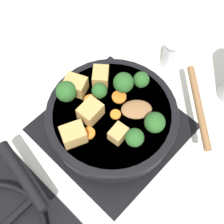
# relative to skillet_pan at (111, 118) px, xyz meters

# --- Properties ---
(ground_plane) EXTENTS (2.40, 2.40, 0.00)m
(ground_plane) POSITION_rel_skillet_pan_xyz_m (-0.00, -0.00, -0.06)
(ground_plane) COLOR silver
(front_burner_grate) EXTENTS (0.31, 0.31, 0.03)m
(front_burner_grate) POSITION_rel_skillet_pan_xyz_m (-0.00, -0.00, -0.05)
(front_burner_grate) COLOR black
(front_burner_grate) RESTS_ON ground_plane
(skillet_pan) EXTENTS (0.30, 0.40, 0.06)m
(skillet_pan) POSITION_rel_skillet_pan_xyz_m (0.00, 0.00, 0.00)
(skillet_pan) COLOR black
(skillet_pan) RESTS_ON front_burner_grate
(wooden_spoon) EXTENTS (0.22, 0.22, 0.02)m
(wooden_spoon) POSITION_rel_skillet_pan_xyz_m (-0.09, -0.10, 0.03)
(wooden_spoon) COLOR olive
(wooden_spoon) RESTS_ON skillet_pan
(tofu_cube_center_large) EXTENTS (0.04, 0.05, 0.04)m
(tofu_cube_center_large) POSITION_rel_skillet_pan_xyz_m (0.03, 0.04, 0.05)
(tofu_cube_center_large) COLOR tan
(tofu_cube_center_large) RESTS_ON skillet_pan
(tofu_cube_near_handle) EXTENTS (0.06, 0.06, 0.04)m
(tofu_cube_near_handle) POSITION_rel_skillet_pan_xyz_m (0.01, 0.10, 0.05)
(tofu_cube_near_handle) COLOR tan
(tofu_cube_near_handle) RESTS_ON skillet_pan
(tofu_cube_east_chunk) EXTENTS (0.06, 0.06, 0.04)m
(tofu_cube_east_chunk) POSITION_rel_skillet_pan_xyz_m (0.08, -0.04, 0.04)
(tofu_cube_east_chunk) COLOR tan
(tofu_cube_east_chunk) RESTS_ON skillet_pan
(tofu_cube_west_chunk) EXTENTS (0.06, 0.05, 0.04)m
(tofu_cube_west_chunk) POSITION_rel_skillet_pan_xyz_m (0.10, 0.01, 0.05)
(tofu_cube_west_chunk) COLOR tan
(tofu_cube_west_chunk) RESTS_ON skillet_pan
(tofu_cube_back_piece) EXTENTS (0.03, 0.04, 0.03)m
(tofu_cube_back_piece) POSITION_rel_skillet_pan_xyz_m (-0.05, 0.03, 0.04)
(tofu_cube_back_piece) COLOR tan
(tofu_cube_back_piece) RESTS_ON skillet_pan
(broccoli_floret_near_spoon) EXTENTS (0.05, 0.05, 0.05)m
(broccoli_floret_near_spoon) POSITION_rel_skillet_pan_xyz_m (0.02, -0.06, 0.06)
(broccoli_floret_near_spoon) COLOR #709956
(broccoli_floret_near_spoon) RESTS_ON skillet_pan
(broccoli_floret_center_top) EXTENTS (0.04, 0.04, 0.05)m
(broccoli_floret_center_top) POSITION_rel_skillet_pan_xyz_m (-0.09, -0.04, 0.05)
(broccoli_floret_center_top) COLOR #709956
(broccoli_floret_center_top) RESTS_ON skillet_pan
(broccoli_floret_east_rim) EXTENTS (0.04, 0.04, 0.05)m
(broccoli_floret_east_rim) POSITION_rel_skillet_pan_xyz_m (-0.08, 0.02, 0.05)
(broccoli_floret_east_rim) COLOR #709956
(broccoli_floret_east_rim) RESTS_ON skillet_pan
(broccoli_floret_west_rim) EXTENTS (0.04, 0.04, 0.04)m
(broccoli_floret_west_rim) POSITION_rel_skillet_pan_xyz_m (0.05, -0.01, 0.05)
(broccoli_floret_west_rim) COLOR #709956
(broccoli_floret_west_rim) RESTS_ON skillet_pan
(broccoli_floret_north_edge) EXTENTS (0.05, 0.05, 0.05)m
(broccoli_floret_north_edge) POSITION_rel_skillet_pan_xyz_m (0.10, 0.04, 0.06)
(broccoli_floret_north_edge) COLOR #709956
(broccoli_floret_north_edge) RESTS_ON skillet_pan
(broccoli_floret_south_cluster) EXTENTS (0.04, 0.04, 0.04)m
(broccoli_floret_south_cluster) POSITION_rel_skillet_pan_xyz_m (-0.00, -0.10, 0.05)
(broccoli_floret_south_cluster) COLOR #709956
(broccoli_floret_south_cluster) RESTS_ON skillet_pan
(carrot_slice_orange_thin) EXTENTS (0.03, 0.03, 0.01)m
(carrot_slice_orange_thin) POSITION_rel_skillet_pan_xyz_m (0.01, -0.04, 0.03)
(carrot_slice_orange_thin) COLOR orange
(carrot_slice_orange_thin) RESTS_ON skillet_pan
(carrot_slice_near_center) EXTENTS (0.03, 0.03, 0.01)m
(carrot_slice_near_center) POSITION_rel_skillet_pan_xyz_m (-0.00, 0.07, 0.03)
(carrot_slice_near_center) COLOR orange
(carrot_slice_near_center) RESTS_ON skillet_pan
(carrot_slice_edge_slice) EXTENTS (0.03, 0.03, 0.01)m
(carrot_slice_edge_slice) POSITION_rel_skillet_pan_xyz_m (0.05, 0.01, 0.03)
(carrot_slice_edge_slice) COLOR orange
(carrot_slice_edge_slice) RESTS_ON skillet_pan
(carrot_slice_under_broccoli) EXTENTS (0.02, 0.02, 0.01)m
(carrot_slice_under_broccoli) POSITION_rel_skillet_pan_xyz_m (-0.01, -0.00, 0.03)
(carrot_slice_under_broccoli) COLOR orange
(carrot_slice_under_broccoli) RESTS_ON skillet_pan
(salt_shaker) EXTENTS (0.04, 0.04, 0.09)m
(salt_shaker) POSITION_rel_skillet_pan_xyz_m (0.02, -0.24, -0.02)
(salt_shaker) COLOR white
(salt_shaker) RESTS_ON ground_plane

